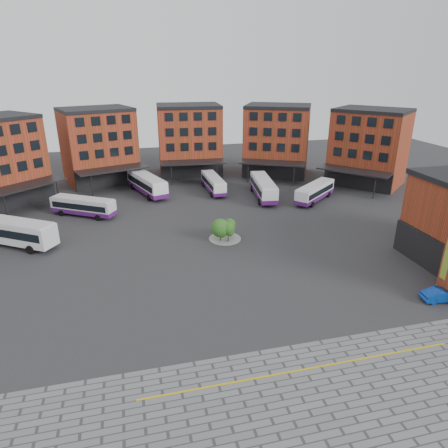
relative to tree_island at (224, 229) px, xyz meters
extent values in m
plane|color=#28282B|center=(-1.79, -11.55, -1.72)|extent=(160.00, 160.00, 0.00)
cube|color=gold|center=(0.21, -25.55, -1.69)|extent=(26.00, 0.15, 0.02)
cube|color=black|center=(-29.99, 21.78, 0.28)|extent=(10.00, 9.07, 4.00)
cube|color=black|center=(-29.86, 21.63, 7.48)|extent=(8.60, 7.77, 8.00)
cube|color=black|center=(-28.42, 20.03, 2.28)|extent=(12.61, 11.97, 0.25)
cylinder|color=black|center=(-30.60, 15.65, 0.28)|extent=(0.20, 0.20, 4.00)
cylinder|color=black|center=(-23.83, 21.74, 0.28)|extent=(0.20, 0.20, 4.00)
cube|color=#993421|center=(-17.09, 34.89, 5.28)|extent=(15.55, 13.69, 14.00)
cube|color=black|center=(-15.51, 30.31, 0.28)|extent=(12.45, 4.71, 4.00)
cube|color=black|center=(-17.09, 34.89, 12.58)|extent=(15.65, 13.97, 0.60)
cube|color=black|center=(-15.45, 30.12, 7.48)|extent=(10.87, 3.87, 8.00)
cube|color=black|center=(-14.75, 28.09, 2.28)|extent=(13.72, 8.39, 0.25)
cylinder|color=black|center=(-18.46, 24.90, 0.28)|extent=(0.20, 0.20, 4.00)
cylinder|color=black|center=(-9.86, 27.87, 0.28)|extent=(0.20, 0.20, 4.00)
cube|color=#993421|center=(1.49, 37.34, 5.28)|extent=(13.67, 10.88, 14.00)
cube|color=black|center=(1.15, 32.50, 0.28)|extent=(13.00, 1.41, 4.00)
cube|color=black|center=(1.49, 37.34, 12.58)|extent=(13.69, 11.18, 0.60)
cube|color=black|center=(1.14, 32.30, 7.48)|extent=(11.42, 0.95, 8.00)
cube|color=black|center=(0.99, 30.16, 2.28)|extent=(13.28, 5.30, 0.25)
cylinder|color=black|center=(-3.68, 28.68, 0.28)|extent=(0.20, 0.20, 4.00)
cylinder|color=black|center=(5.40, 28.04, 0.28)|extent=(0.20, 0.20, 4.00)
cube|color=#993421|center=(19.55, 32.33, 5.28)|extent=(16.12, 14.81, 14.00)
cube|color=black|center=(17.35, 28.01, 0.28)|extent=(11.81, 6.35, 4.00)
cube|color=black|center=(19.55, 32.33, 12.58)|extent=(16.26, 15.08, 0.60)
cube|color=black|center=(17.26, 27.83, 7.48)|extent=(10.26, 5.33, 8.00)
cube|color=black|center=(16.28, 25.92, 2.28)|extent=(13.58, 9.82, 0.25)
cylinder|color=black|center=(11.41, 26.38, 0.28)|extent=(0.20, 0.20, 4.00)
cylinder|color=black|center=(19.52, 22.25, 0.28)|extent=(0.20, 0.20, 4.00)
cube|color=#993421|center=(34.22, 20.67, 5.28)|extent=(16.02, 16.39, 14.00)
cube|color=black|center=(30.50, 17.55, 0.28)|extent=(8.74, 10.28, 4.00)
cube|color=black|center=(34.22, 20.67, 12.58)|extent=(16.25, 16.58, 0.60)
cube|color=black|center=(30.35, 17.42, 7.48)|extent=(7.47, 8.86, 8.00)
cube|color=black|center=(28.70, 16.04, 2.28)|extent=(11.73, 12.79, 0.25)
cylinder|color=black|center=(24.40, 18.37, 0.28)|extent=(0.20, 0.20, 4.00)
cylinder|color=black|center=(30.25, 11.39, 0.28)|extent=(0.20, 0.20, 4.00)
cube|color=black|center=(21.11, -13.55, 0.28)|extent=(0.40, 12.00, 4.00)
cylinder|color=gray|center=(0.21, 0.45, -1.66)|extent=(4.40, 4.40, 0.12)
cylinder|color=#332114|center=(-0.59, -0.15, -1.02)|extent=(0.14, 0.14, 1.40)
sphere|color=#23551C|center=(-0.59, -0.15, 0.24)|extent=(2.52, 2.52, 2.52)
sphere|color=#23551C|center=(-0.39, -0.30, -0.18)|extent=(1.76, 1.76, 1.76)
cylinder|color=#332114|center=(1.01, 1.05, -1.07)|extent=(0.14, 0.14, 1.29)
sphere|color=#23551C|center=(1.01, 1.05, 0.09)|extent=(1.74, 1.74, 1.74)
sphere|color=#23551C|center=(1.21, 0.90, -0.30)|extent=(1.22, 1.22, 1.22)
cylinder|color=#332114|center=(0.41, -0.55, -1.01)|extent=(0.14, 0.14, 1.41)
sphere|color=#23551C|center=(0.41, -0.55, 0.26)|extent=(1.77, 1.77, 1.77)
sphere|color=#23551C|center=(0.61, -0.70, -0.16)|extent=(1.24, 1.24, 1.24)
cube|color=silver|center=(-27.39, 5.24, 0.30)|extent=(12.08, 9.20, 2.79)
cube|color=black|center=(-27.39, 5.24, 0.50)|extent=(11.27, 8.70, 1.08)
cube|color=silver|center=(-27.39, 5.24, 1.76)|extent=(11.59, 8.83, 0.14)
cylinder|color=black|center=(-29.98, 8.61, -1.15)|extent=(1.14, 0.91, 1.14)
cylinder|color=black|center=(-24.79, 1.87, -1.15)|extent=(1.14, 0.91, 1.14)
cylinder|color=black|center=(-23.24, 4.26, -1.15)|extent=(1.14, 0.91, 1.14)
cube|color=silver|center=(-19.24, 14.58, -0.02)|extent=(10.19, 7.59, 2.34)
cube|color=black|center=(-19.24, 14.58, 0.15)|extent=(9.50, 7.20, 0.91)
cube|color=silver|center=(-19.24, 14.58, 1.20)|extent=(9.78, 7.29, 0.11)
cube|color=black|center=(-23.61, 17.31, 0.19)|extent=(1.18, 1.79, 1.05)
cube|color=#511767|center=(-19.24, 14.58, -0.86)|extent=(10.24, 7.64, 0.67)
cylinder|color=black|center=(-22.72, 15.35, -1.24)|extent=(0.96, 0.75, 0.96)
cylinder|color=black|center=(-21.46, 17.38, -1.24)|extent=(0.96, 0.75, 0.96)
cylinder|color=black|center=(-17.01, 11.79, -1.24)|extent=(0.96, 0.75, 0.96)
cylinder|color=black|center=(-15.75, 13.82, -1.24)|extent=(0.96, 0.75, 0.96)
cube|color=white|center=(-8.75, 24.00, 0.29)|extent=(6.75, 12.66, 2.77)
cube|color=black|center=(-8.75, 24.00, 0.48)|extent=(6.48, 11.74, 1.07)
cube|color=silver|center=(-8.75, 24.00, 1.73)|extent=(6.48, 12.15, 0.14)
cube|color=black|center=(-10.75, 29.77, 0.54)|extent=(2.31, 0.90, 1.24)
cube|color=#511767|center=(-8.75, 24.00, -0.70)|extent=(6.80, 12.71, 0.79)
cylinder|color=black|center=(-11.39, 27.29, -1.15)|extent=(0.69, 1.18, 1.13)
cylinder|color=black|center=(-8.72, 28.22, -1.15)|extent=(0.69, 1.18, 1.13)
cylinder|color=black|center=(-8.78, 19.78, -1.15)|extent=(0.69, 1.18, 1.13)
cylinder|color=black|center=(-6.11, 20.71, -1.15)|extent=(0.69, 1.18, 1.13)
cube|color=white|center=(3.45, 22.48, -0.04)|extent=(2.64, 10.45, 2.31)
cube|color=black|center=(3.45, 22.48, 0.12)|extent=(2.68, 9.62, 0.90)
cube|color=silver|center=(3.45, 22.48, 1.16)|extent=(2.53, 10.03, 0.11)
cube|color=black|center=(3.31, 27.57, 0.17)|extent=(2.01, 0.17, 1.04)
cube|color=#511767|center=(3.45, 22.48, -0.87)|extent=(2.68, 10.49, 0.66)
cylinder|color=black|center=(2.18, 25.77, -1.25)|extent=(0.31, 0.95, 0.94)
cylinder|color=black|center=(4.54, 25.83, -1.25)|extent=(0.31, 0.95, 0.94)
cylinder|color=black|center=(2.36, 19.13, -1.25)|extent=(0.31, 0.95, 0.94)
cylinder|color=black|center=(4.72, 19.19, -1.25)|extent=(0.31, 0.95, 0.94)
cube|color=white|center=(11.32, 16.69, 0.24)|extent=(4.40, 12.38, 2.70)
cube|color=black|center=(11.32, 16.69, 0.43)|extent=(4.32, 11.43, 1.05)
cube|color=silver|center=(11.32, 16.69, 1.64)|extent=(4.22, 11.89, 0.13)
cube|color=black|center=(12.14, 22.59, 0.49)|extent=(2.34, 0.44, 1.21)
cube|color=#511767|center=(11.32, 16.69, -0.73)|extent=(4.44, 12.43, 0.77)
cylinder|color=black|center=(10.49, 20.72, -1.17)|extent=(0.48, 1.14, 1.10)
cylinder|color=black|center=(13.22, 20.34, -1.17)|extent=(0.48, 1.14, 1.10)
cylinder|color=black|center=(9.42, 13.04, -1.17)|extent=(0.48, 1.14, 1.10)
cylinder|color=black|center=(12.15, 12.66, -1.17)|extent=(0.48, 1.14, 1.10)
cube|color=white|center=(19.49, 12.81, 0.01)|extent=(9.85, 8.66, 2.39)
cube|color=black|center=(19.49, 12.81, 0.18)|extent=(9.22, 8.17, 0.93)
cube|color=silver|center=(19.49, 12.81, 1.25)|extent=(9.45, 8.32, 0.12)
cube|color=black|center=(23.56, 16.13, 0.23)|extent=(1.40, 1.68, 1.07)
cube|color=#511767|center=(19.49, 12.81, -0.84)|extent=(9.90, 8.72, 0.68)
cylinder|color=black|center=(21.38, 15.92, -1.23)|extent=(0.94, 0.84, 0.97)
cylinder|color=black|center=(22.91, 14.03, -1.23)|extent=(0.94, 0.84, 0.97)
cylinder|color=black|center=(16.06, 11.59, -1.23)|extent=(0.94, 0.84, 0.97)
cylinder|color=black|center=(17.60, 9.70, -1.23)|extent=(0.94, 0.84, 0.97)
imported|color=#0B379B|center=(17.79, -19.71, -1.05)|extent=(4.19, 1.83, 1.34)
camera|label=1|loc=(-11.89, -48.16, 20.62)|focal=32.00mm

